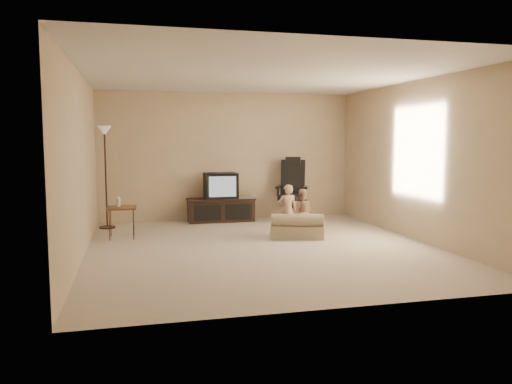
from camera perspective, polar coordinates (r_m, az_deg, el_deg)
floor at (r=7.39m, az=0.73°, el=-6.36°), size 5.50×5.50×0.00m
room_shell at (r=7.22m, az=0.75°, el=5.50°), size 5.50×5.50×5.50m
tv_stand at (r=9.69m, az=-4.00°, el=-1.06°), size 1.33×0.49×0.95m
office_chair at (r=9.76m, az=4.14°, el=-0.68°), size 0.76×0.77×1.25m
side_table at (r=8.30m, az=-15.15°, el=-1.76°), size 0.46×0.46×0.69m
floor_lamp at (r=9.24m, az=-16.87°, el=4.18°), size 0.28×0.28×1.82m
child_sofa at (r=8.07m, az=4.69°, el=-4.12°), size 0.93×0.67×0.41m
toddler_left at (r=8.13m, az=3.62°, el=-2.15°), size 0.32×0.24×0.86m
toddler_right at (r=8.30m, az=5.24°, el=-2.31°), size 0.42×0.31×0.77m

